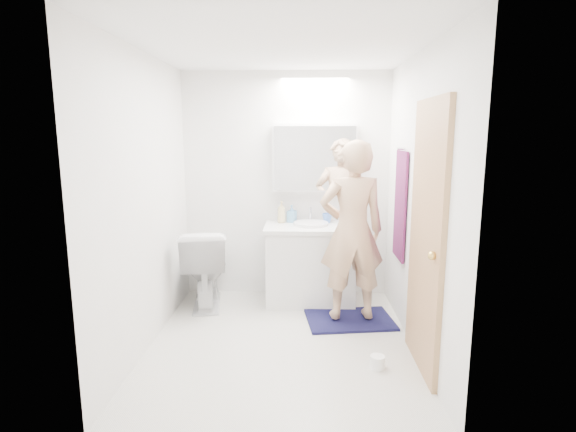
{
  "coord_description": "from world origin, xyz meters",
  "views": [
    {
      "loc": [
        0.17,
        -3.57,
        1.75
      ],
      "look_at": [
        0.05,
        0.25,
        1.05
      ],
      "focal_mm": 28.02,
      "sensor_mm": 36.0,
      "label": 1
    }
  ],
  "objects_px": {
    "medicine_cabinet": "(315,158)",
    "toothbrush_cup": "(327,218)",
    "person": "(352,231)",
    "soap_bottle_a": "(281,212)",
    "soap_bottle_b": "(292,214)",
    "toilet_paper_roll": "(377,362)",
    "vanity_cabinet": "(310,266)",
    "toilet": "(205,266)"
  },
  "relations": [
    {
      "from": "medicine_cabinet",
      "to": "toothbrush_cup",
      "type": "xyz_separation_m",
      "value": [
        0.14,
        -0.05,
        -0.63
      ]
    },
    {
      "from": "medicine_cabinet",
      "to": "toothbrush_cup",
      "type": "distance_m",
      "value": 0.65
    },
    {
      "from": "person",
      "to": "soap_bottle_a",
      "type": "distance_m",
      "value": 0.94
    },
    {
      "from": "soap_bottle_b",
      "to": "toilet_paper_roll",
      "type": "xyz_separation_m",
      "value": [
        0.68,
        -1.56,
        -0.86
      ]
    },
    {
      "from": "person",
      "to": "toilet_paper_roll",
      "type": "height_order",
      "value": "person"
    },
    {
      "from": "vanity_cabinet",
      "to": "medicine_cabinet",
      "type": "relative_size",
      "value": 1.02
    },
    {
      "from": "vanity_cabinet",
      "to": "toothbrush_cup",
      "type": "relative_size",
      "value": 8.35
    },
    {
      "from": "vanity_cabinet",
      "to": "soap_bottle_a",
      "type": "relative_size",
      "value": 3.91
    },
    {
      "from": "soap_bottle_a",
      "to": "toothbrush_cup",
      "type": "height_order",
      "value": "soap_bottle_a"
    },
    {
      "from": "toilet",
      "to": "vanity_cabinet",
      "type": "bearing_deg",
      "value": 177.01
    },
    {
      "from": "vanity_cabinet",
      "to": "toilet",
      "type": "height_order",
      "value": "toilet"
    },
    {
      "from": "medicine_cabinet",
      "to": "toilet_paper_roll",
      "type": "bearing_deg",
      "value": -74.26
    },
    {
      "from": "medicine_cabinet",
      "to": "toilet",
      "type": "distance_m",
      "value": 1.6
    },
    {
      "from": "soap_bottle_b",
      "to": "toothbrush_cup",
      "type": "bearing_deg",
      "value": -3.04
    },
    {
      "from": "vanity_cabinet",
      "to": "toothbrush_cup",
      "type": "bearing_deg",
      "value": 42.15
    },
    {
      "from": "toothbrush_cup",
      "to": "soap_bottle_b",
      "type": "bearing_deg",
      "value": 176.96
    },
    {
      "from": "person",
      "to": "soap_bottle_a",
      "type": "bearing_deg",
      "value": -51.38
    },
    {
      "from": "soap_bottle_a",
      "to": "person",
      "type": "bearing_deg",
      "value": -44.0
    },
    {
      "from": "person",
      "to": "toilet",
      "type": "bearing_deg",
      "value": -22.32
    },
    {
      "from": "soap_bottle_b",
      "to": "toilet_paper_roll",
      "type": "distance_m",
      "value": 1.91
    },
    {
      "from": "toilet",
      "to": "toothbrush_cup",
      "type": "distance_m",
      "value": 1.37
    },
    {
      "from": "soap_bottle_b",
      "to": "toothbrush_cup",
      "type": "height_order",
      "value": "soap_bottle_b"
    },
    {
      "from": "soap_bottle_a",
      "to": "toothbrush_cup",
      "type": "distance_m",
      "value": 0.49
    },
    {
      "from": "person",
      "to": "toilet_paper_roll",
      "type": "distance_m",
      "value": 1.21
    },
    {
      "from": "medicine_cabinet",
      "to": "toothbrush_cup",
      "type": "height_order",
      "value": "medicine_cabinet"
    },
    {
      "from": "person",
      "to": "toothbrush_cup",
      "type": "distance_m",
      "value": 0.69
    },
    {
      "from": "toilet",
      "to": "person",
      "type": "xyz_separation_m",
      "value": [
        1.45,
        -0.39,
        0.47
      ]
    },
    {
      "from": "soap_bottle_a",
      "to": "soap_bottle_b",
      "type": "bearing_deg",
      "value": 15.29
    },
    {
      "from": "medicine_cabinet",
      "to": "toothbrush_cup",
      "type": "bearing_deg",
      "value": -19.7
    },
    {
      "from": "toothbrush_cup",
      "to": "toilet",
      "type": "bearing_deg",
      "value": -167.72
    },
    {
      "from": "medicine_cabinet",
      "to": "toilet_paper_roll",
      "type": "xyz_separation_m",
      "value": [
        0.45,
        -1.59,
        -1.45
      ]
    },
    {
      "from": "person",
      "to": "soap_bottle_a",
      "type": "xyz_separation_m",
      "value": [
        -0.68,
        0.65,
        0.06
      ]
    },
    {
      "from": "medicine_cabinet",
      "to": "toilet",
      "type": "height_order",
      "value": "medicine_cabinet"
    },
    {
      "from": "person",
      "to": "soap_bottle_b",
      "type": "bearing_deg",
      "value": -57.71
    },
    {
      "from": "person",
      "to": "soap_bottle_b",
      "type": "distance_m",
      "value": 0.89
    },
    {
      "from": "vanity_cabinet",
      "to": "toilet",
      "type": "bearing_deg",
      "value": -173.96
    },
    {
      "from": "person",
      "to": "soap_bottle_b",
      "type": "relative_size",
      "value": 8.97
    },
    {
      "from": "vanity_cabinet",
      "to": "toilet_paper_roll",
      "type": "xyz_separation_m",
      "value": [
        0.48,
        -1.38,
        -0.34
      ]
    },
    {
      "from": "medicine_cabinet",
      "to": "person",
      "type": "relative_size",
      "value": 0.53
    },
    {
      "from": "soap_bottle_a",
      "to": "toilet_paper_roll",
      "type": "xyz_separation_m",
      "value": [
        0.79,
        -1.53,
        -0.89
      ]
    },
    {
      "from": "medicine_cabinet",
      "to": "toilet_paper_roll",
      "type": "distance_m",
      "value": 2.2
    },
    {
      "from": "medicine_cabinet",
      "to": "soap_bottle_a",
      "type": "distance_m",
      "value": 0.67
    }
  ]
}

